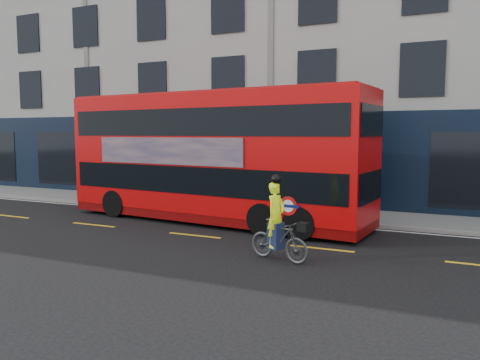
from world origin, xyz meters
The scene contains 8 objects.
ground centered at (0.00, 0.00, 0.00)m, with size 120.00×120.00×0.00m, color black.
pavement centered at (0.00, 6.50, 0.06)m, with size 60.00×3.00×0.12m, color slate.
kerb centered at (0.00, 5.00, 0.07)m, with size 60.00×0.12×0.13m, color gray.
building_terrace centered at (0.00, 12.94, 7.49)m, with size 50.00×10.07×15.00m.
road_edge_line centered at (0.00, 4.70, 0.00)m, with size 58.00×0.10×0.01m, color silver.
lane_dashes centered at (0.00, 1.50, 0.00)m, with size 58.00×0.12×0.01m, color yellow, non-canonical shape.
bus centered at (-0.54, 3.79, 2.33)m, with size 11.47×3.75×4.54m.
cyclist centered at (3.31, -0.11, 0.72)m, with size 1.77×0.92×2.15m.
Camera 1 is at (7.17, -10.83, 3.16)m, focal length 35.00 mm.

